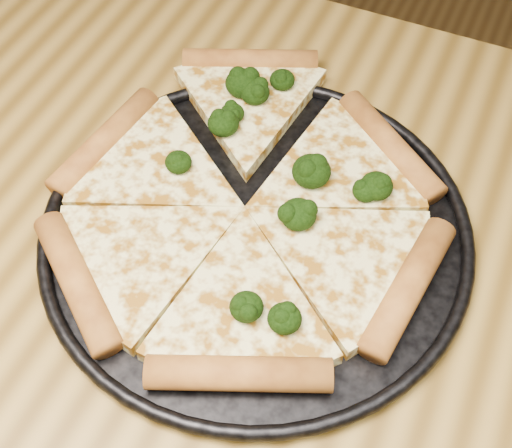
% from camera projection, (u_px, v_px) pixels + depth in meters
% --- Properties ---
extents(dining_table, '(1.20, 0.90, 0.75)m').
position_uv_depth(dining_table, '(174.00, 351.00, 0.67)').
color(dining_table, olive).
rests_on(dining_table, ground).
extents(pizza_pan, '(0.39, 0.39, 0.02)m').
position_uv_depth(pizza_pan, '(256.00, 229.00, 0.63)').
color(pizza_pan, black).
rests_on(pizza_pan, dining_table).
extents(pizza, '(0.36, 0.41, 0.03)m').
position_uv_depth(pizza, '(245.00, 203.00, 0.64)').
color(pizza, '#FFF69C').
rests_on(pizza, pizza_pan).
extents(broccoli_florets, '(0.21, 0.29, 0.03)m').
position_uv_depth(broccoli_florets, '(276.00, 160.00, 0.65)').
color(broccoli_florets, black).
rests_on(broccoli_florets, pizza).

